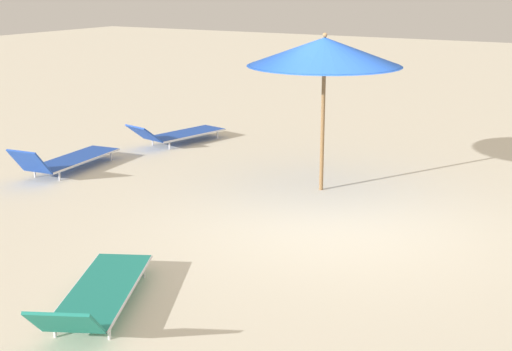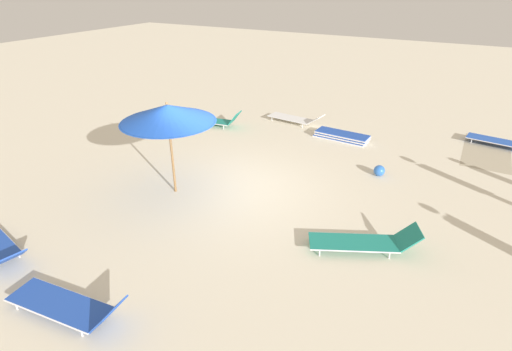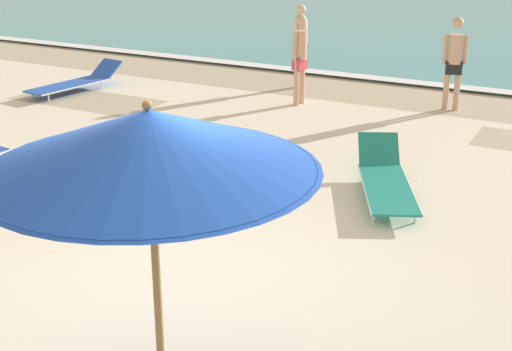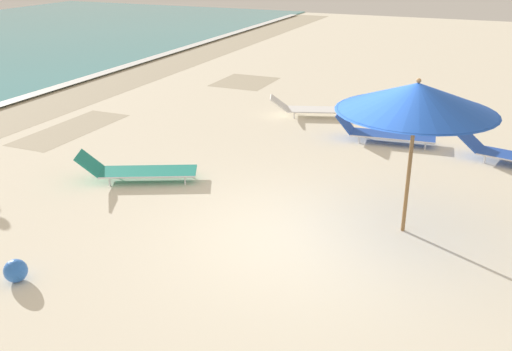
# 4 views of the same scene
# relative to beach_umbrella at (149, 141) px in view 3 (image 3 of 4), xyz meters

# --- Properties ---
(ground_plane) EXTENTS (60.00, 60.00, 0.16)m
(ground_plane) POSITION_rel_beach_umbrella_xyz_m (-0.76, 1.21, -2.22)
(ground_plane) COLOR beige
(beach_umbrella) EXTENTS (2.34, 2.34, 2.42)m
(beach_umbrella) POSITION_rel_beach_umbrella_xyz_m (0.00, 0.00, 0.00)
(beach_umbrella) COLOR olive
(beach_umbrella) RESTS_ON ground_plane
(sun_lounger_near_water_right) EXTENTS (1.50, 2.26, 0.55)m
(sun_lounger_near_water_right) POSITION_rel_beach_umbrella_xyz_m (0.09, 5.03, -1.93)
(sun_lounger_near_water_right) COLOR #1E8475
(sun_lounger_near_water_right) RESTS_ON ground_plane
(sun_lounger_mid_beach_pair_a) EXTENTS (0.89, 2.32, 0.51)m
(sun_lounger_mid_beach_pair_a) POSITION_rel_beach_umbrella_xyz_m (-7.59, 7.62, -1.93)
(sun_lounger_mid_beach_pair_a) COLOR blue
(sun_lounger_mid_beach_pair_a) RESTS_ON ground_plane
(beachgoer_wading_adult) EXTENTS (0.27, 0.45, 1.76)m
(beachgoer_wading_adult) POSITION_rel_beach_umbrella_xyz_m (-2.96, 8.86, -1.14)
(beachgoer_wading_adult) COLOR tan
(beachgoer_wading_adult) RESTS_ON ground_plane
(beachgoer_shoreline_child) EXTENTS (0.27, 0.44, 1.76)m
(beachgoer_shoreline_child) POSITION_rel_beach_umbrella_xyz_m (-3.56, 10.20, -1.14)
(beachgoer_shoreline_child) COLOR beige
(beachgoer_shoreline_child) RESTS_ON ground_plane
(beachgoer_strolling_adult) EXTENTS (0.43, 0.27, 1.76)m
(beachgoer_strolling_adult) POSITION_rel_beach_umbrella_xyz_m (-0.21, 9.84, -1.14)
(beachgoer_strolling_adult) COLOR tan
(beachgoer_strolling_adult) RESTS_ON ground_plane
(beach_ball) EXTENTS (0.31, 0.31, 0.31)m
(beach_ball) POSITION_rel_beach_umbrella_xyz_m (-3.51, 4.49, -1.98)
(beach_ball) COLOR blue
(beach_ball) RESTS_ON ground_plane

